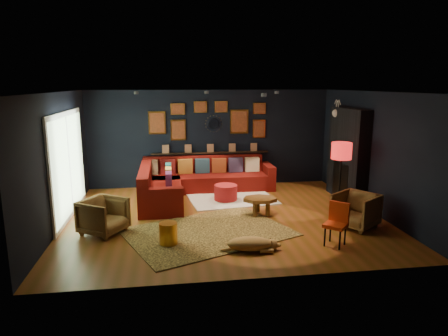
{
  "coord_description": "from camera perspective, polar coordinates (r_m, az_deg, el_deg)",
  "views": [
    {
      "loc": [
        -1.16,
        -7.94,
        2.76
      ],
      "look_at": [
        0.03,
        0.3,
        0.99
      ],
      "focal_mm": 32.0,
      "sensor_mm": 36.0,
      "label": 1
    }
  ],
  "objects": [
    {
      "name": "room_walls",
      "position": [
        8.11,
        0.08,
        3.7
      ],
      "size": [
        6.5,
        6.5,
        6.5
      ],
      "color": "black",
      "rests_on": "ground"
    },
    {
      "name": "ledge",
      "position": [
        10.84,
        -1.97,
        2.2
      ],
      "size": [
        3.2,
        0.12,
        0.04
      ],
      "primitive_type": "cube",
      "color": "black",
      "rests_on": "room_walls"
    },
    {
      "name": "sunburst_mirror",
      "position": [
        10.79,
        -1.49,
        6.33
      ],
      "size": [
        0.47,
        0.16,
        0.47
      ],
      "color": "silver",
      "rests_on": "room_walls"
    },
    {
      "name": "ceiling_spots",
      "position": [
        8.82,
        -0.68,
        10.67
      ],
      "size": [
        3.3,
        2.5,
        0.06
      ],
      "color": "black",
      "rests_on": "room_walls"
    },
    {
      "name": "leopard_rug",
      "position": [
        7.64,
        -2.29,
        -9.15
      ],
      "size": [
        3.49,
        3.04,
        0.02
      ],
      "primitive_type": "cube",
      "rotation": [
        0.0,
        0.0,
        0.4
      ],
      "color": "#B89244",
      "rests_on": "ground"
    },
    {
      "name": "gallery_wall",
      "position": [
        10.76,
        -2.09,
        6.89
      ],
      "size": [
        3.15,
        0.04,
        1.02
      ],
      "color": "gold",
      "rests_on": "room_walls"
    },
    {
      "name": "deer_head",
      "position": [
        10.3,
        16.6,
        7.54
      ],
      "size": [
        0.5,
        0.28,
        0.45
      ],
      "color": "white",
      "rests_on": "fireplace"
    },
    {
      "name": "fireplace",
      "position": [
        9.96,
        17.19,
        1.38
      ],
      "size": [
        0.31,
        1.6,
        2.2
      ],
      "color": "black",
      "rests_on": "ground"
    },
    {
      "name": "coffee_table",
      "position": [
        8.52,
        5.17,
        -4.72
      ],
      "size": [
        0.8,
        0.64,
        0.37
      ],
      "rotation": [
        0.0,
        0.0,
        -0.14
      ],
      "color": "brown",
      "rests_on": "shag_rug"
    },
    {
      "name": "pouf",
      "position": [
        9.57,
        0.24,
        -3.5
      ],
      "size": [
        0.55,
        0.55,
        0.36
      ],
      "primitive_type": "cylinder",
      "color": "#A71B20",
      "rests_on": "shag_rug"
    },
    {
      "name": "gold_stool",
      "position": [
        7.11,
        -7.95,
        -9.28
      ],
      "size": [
        0.32,
        0.32,
        0.4
      ],
      "primitive_type": "cylinder",
      "color": "gold",
      "rests_on": "ground"
    },
    {
      "name": "floor_lamp",
      "position": [
        8.82,
        16.42,
        1.91
      ],
      "size": [
        0.43,
        0.43,
        1.54
      ],
      "color": "black",
      "rests_on": "ground"
    },
    {
      "name": "shag_rug",
      "position": [
        9.72,
        1.12,
        -4.44
      ],
      "size": [
        2.18,
        1.7,
        0.03
      ],
      "primitive_type": "cube",
      "rotation": [
        0.0,
        0.0,
        0.13
      ],
      "color": "silver",
      "rests_on": "ground"
    },
    {
      "name": "sectional",
      "position": [
        10.06,
        -4.88,
        -2.09
      ],
      "size": [
        3.41,
        2.69,
        0.86
      ],
      "color": "#650C0A",
      "rests_on": "ground"
    },
    {
      "name": "floor",
      "position": [
        8.49,
        0.07,
        -7.01
      ],
      "size": [
        6.5,
        6.5,
        0.0
      ],
      "primitive_type": "plane",
      "color": "brown",
      "rests_on": "ground"
    },
    {
      "name": "sliding_door",
      "position": [
        8.94,
        -21.37,
        0.44
      ],
      "size": [
        0.06,
        2.8,
        2.2
      ],
      "color": "white",
      "rests_on": "ground"
    },
    {
      "name": "orange_chair",
      "position": [
        7.23,
        15.85,
        -7.23
      ],
      "size": [
        0.5,
        0.5,
        0.75
      ],
      "rotation": [
        0.0,
        0.0,
        -0.75
      ],
      "color": "black",
      "rests_on": "ground"
    },
    {
      "name": "armchair_right",
      "position": [
        8.22,
        18.31,
        -5.53
      ],
      "size": [
        0.98,
        0.99,
        0.75
      ],
      "primitive_type": "imported",
      "rotation": [
        0.0,
        0.0,
        -0.96
      ],
      "color": "#BF803D",
      "rests_on": "ground"
    },
    {
      "name": "dog",
      "position": [
        6.79,
        3.7,
        -10.39
      ],
      "size": [
        1.09,
        0.62,
        0.33
      ],
      "primitive_type": null,
      "rotation": [
        0.0,
        0.0,
        -0.11
      ],
      "color": "tan",
      "rests_on": "leopard_rug"
    },
    {
      "name": "armchair_left",
      "position": [
        7.82,
        -16.85,
        -6.38
      ],
      "size": [
        0.96,
        0.97,
        0.74
      ],
      "primitive_type": "imported",
      "rotation": [
        0.0,
        0.0,
        0.99
      ],
      "color": "#BF803D",
      "rests_on": "ground"
    }
  ]
}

